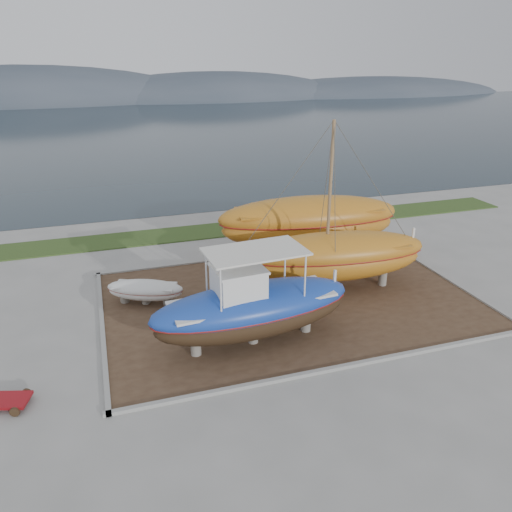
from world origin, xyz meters
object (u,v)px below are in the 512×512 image
object	(u,v)px
orange_sailboat	(338,210)
white_dinghy	(145,293)
orange_bare_hull	(309,227)
red_trailer	(7,403)
blue_caique	(253,298)

from	to	relation	value
orange_sailboat	white_dinghy	bearing A→B (deg)	178.72
orange_bare_hull	red_trailer	size ratio (longest dim) A/B	4.84
orange_bare_hull	orange_sailboat	bearing A→B (deg)	-90.68
white_dinghy	red_trailer	distance (m)	8.45
blue_caique	orange_bare_hull	xyz separation A→B (m)	(6.18, 8.42, -0.31)
blue_caique	orange_sailboat	size ratio (longest dim) A/B	0.92
orange_sailboat	red_trailer	world-z (taller)	orange_sailboat
blue_caique	white_dinghy	xyz separation A→B (m)	(-3.96, 5.06, -1.54)
blue_caique	orange_sailboat	distance (m)	7.03
blue_caique	red_trailer	distance (m)	9.79
red_trailer	blue_caique	bearing A→B (deg)	24.27
orange_sailboat	orange_bare_hull	xyz separation A→B (m)	(0.60, 4.78, -2.54)
orange_bare_hull	red_trailer	distance (m)	18.53
red_trailer	white_dinghy	bearing A→B (deg)	65.45
white_dinghy	orange_bare_hull	size ratio (longest dim) A/B	0.35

